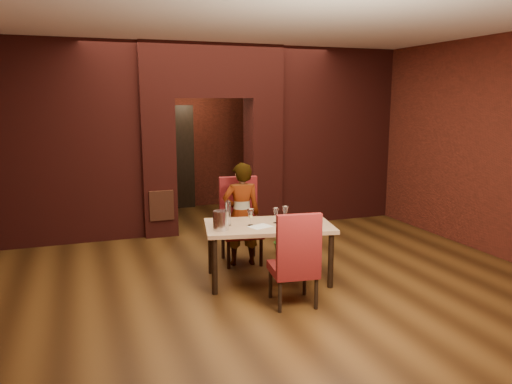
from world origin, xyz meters
TOP-DOWN VIEW (x-y plane):
  - floor at (0.00, 0.00)m, footprint 8.00×8.00m
  - ceiling at (0.00, 0.00)m, footprint 7.00×8.00m
  - wall_back at (0.00, 4.00)m, footprint 7.00×0.04m
  - wall_front at (0.00, -4.00)m, footprint 7.00×0.04m
  - wall_right at (3.50, 0.00)m, footprint 0.04×8.00m
  - pillar_left at (-0.95, 2.00)m, footprint 0.55×0.55m
  - pillar_right at (0.95, 2.00)m, footprint 0.55×0.55m
  - lintel at (0.00, 2.00)m, footprint 2.45×0.55m
  - wing_wall_left at (-2.36, 2.00)m, footprint 2.28×0.35m
  - wing_wall_right at (2.36, 2.00)m, footprint 2.28×0.35m
  - vent_panel at (-0.95, 1.71)m, footprint 0.40×0.03m
  - rear_door at (-0.40, 3.94)m, footprint 0.90×0.08m
  - rear_door_frame at (-0.40, 3.90)m, footprint 1.02×0.04m
  - dining_table at (-0.01, -0.75)m, footprint 1.72×1.18m
  - chair_far at (-0.10, 0.05)m, footprint 0.60×0.60m
  - chair_near at (-0.01, -1.53)m, footprint 0.55×0.55m
  - person_seated at (-0.13, -0.02)m, footprint 0.57×0.41m
  - wine_glass_a at (-0.24, -0.73)m, footprint 0.09×0.09m
  - wine_glass_b at (0.10, -0.72)m, footprint 0.08×0.08m
  - wine_glass_c at (0.23, -0.72)m, footprint 0.08×0.08m
  - tasting_sheet at (-0.15, -0.83)m, footprint 0.32×0.28m
  - wine_bucket at (-0.64, -0.81)m, footprint 0.19×0.19m
  - water_bottle at (-0.50, -0.62)m, footprint 0.07×0.07m
  - potted_plant at (0.60, 0.24)m, footprint 0.50×0.47m

SIDE VIEW (x-z plane):
  - floor at x=0.00m, z-range 0.00..0.00m
  - potted_plant at x=0.60m, z-range 0.00..0.43m
  - dining_table at x=-0.01m, z-range 0.00..0.74m
  - chair_near at x=-0.01m, z-range 0.00..1.09m
  - vent_panel at x=-0.95m, z-range 0.30..0.80m
  - chair_far at x=-0.10m, z-range 0.00..1.20m
  - person_seated at x=-0.13m, z-range 0.00..1.44m
  - tasting_sheet at x=-0.15m, z-range 0.74..0.74m
  - wine_glass_b at x=0.10m, z-range 0.74..0.93m
  - wine_glass_c at x=0.23m, z-range 0.74..0.94m
  - wine_glass_a at x=-0.24m, z-range 0.74..0.95m
  - wine_bucket at x=-0.64m, z-range 0.74..0.97m
  - water_bottle at x=-0.50m, z-range 0.74..1.05m
  - rear_door at x=-0.40m, z-range 0.00..2.10m
  - rear_door_frame at x=-0.40m, z-range -0.06..2.16m
  - pillar_left at x=-0.95m, z-range 0.00..2.30m
  - pillar_right at x=0.95m, z-range 0.00..2.30m
  - wall_back at x=0.00m, z-range 0.00..3.20m
  - wall_front at x=0.00m, z-range 0.00..3.20m
  - wall_right at x=3.50m, z-range 0.00..3.20m
  - wing_wall_left at x=-2.36m, z-range 0.00..3.20m
  - wing_wall_right at x=2.36m, z-range 0.00..3.20m
  - lintel at x=0.00m, z-range 2.30..3.20m
  - ceiling at x=0.00m, z-range 3.18..3.22m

